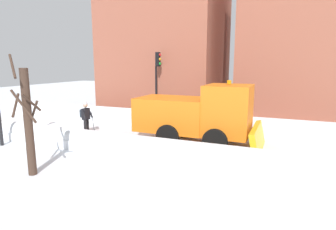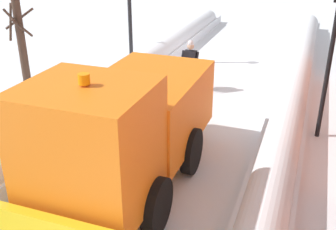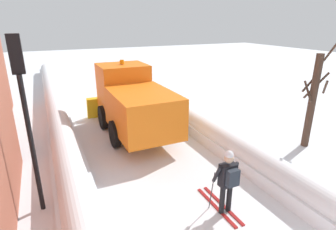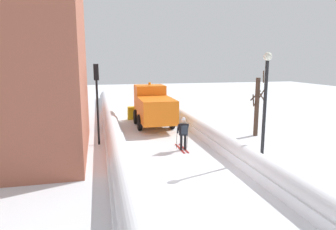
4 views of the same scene
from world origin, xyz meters
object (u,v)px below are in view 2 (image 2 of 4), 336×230
at_px(plow_truck, 124,128).
at_px(bare_tree_near, 20,36).
at_px(traffic_light_pole, 336,22).
at_px(skier, 190,63).

xyz_separation_m(plow_truck, bare_tree_near, (5.91, -4.28, 0.47)).
relative_size(plow_truck, traffic_light_pole, 1.31).
height_order(traffic_light_pole, bare_tree_near, traffic_light_pole).
distance_m(traffic_light_pole, bare_tree_near, 9.92).
bearing_deg(plow_truck, bare_tree_near, -35.87).
xyz_separation_m(skier, bare_tree_near, (5.43, 2.00, 0.94)).
height_order(skier, traffic_light_pole, traffic_light_pole).
bearing_deg(bare_tree_near, plow_truck, 144.13).
height_order(plow_truck, bare_tree_near, bare_tree_near).
height_order(plow_truck, skier, plow_truck).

